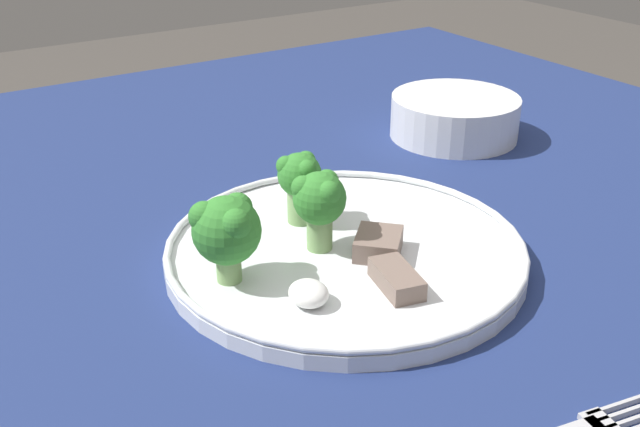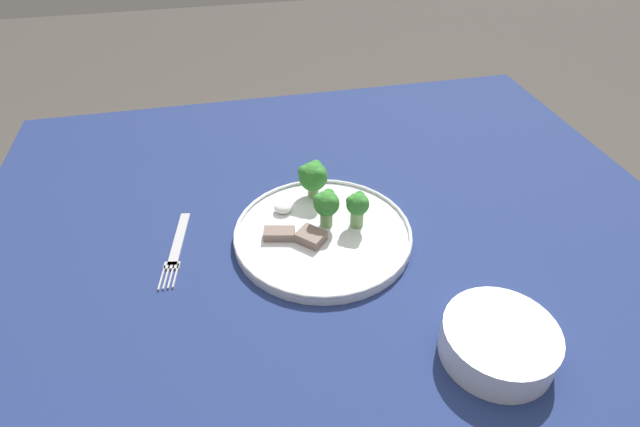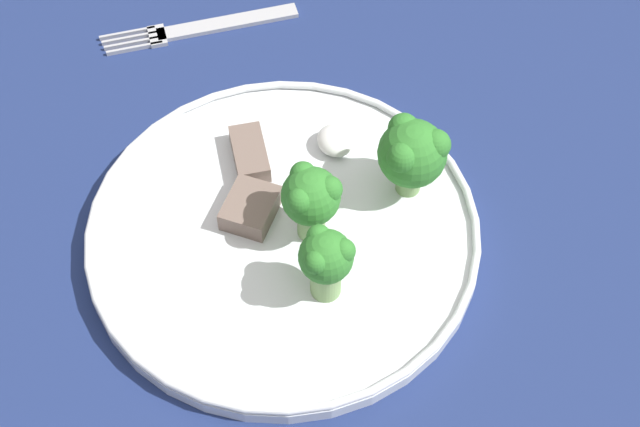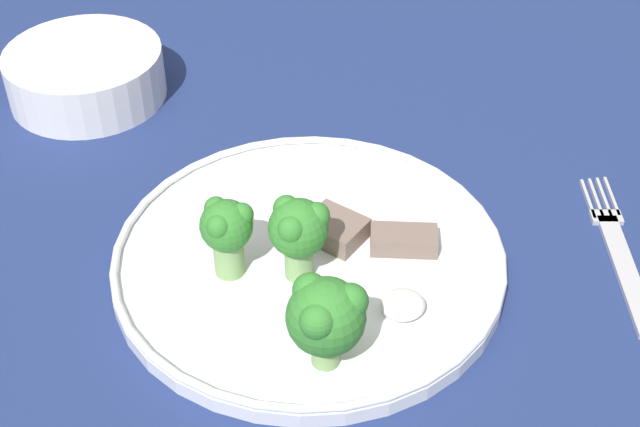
% 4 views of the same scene
% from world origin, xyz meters
% --- Properties ---
extents(table, '(1.17, 1.13, 0.76)m').
position_xyz_m(table, '(0.00, 0.00, 0.66)').
color(table, navy).
rests_on(table, ground_plane).
extents(dinner_plate, '(0.28, 0.28, 0.02)m').
position_xyz_m(dinner_plate, '(0.02, -0.04, 0.77)').
color(dinner_plate, white).
rests_on(dinner_plate, table).
extents(fork, '(0.05, 0.17, 0.00)m').
position_xyz_m(fork, '(0.25, -0.06, 0.76)').
color(fork, '#B2B2B7').
rests_on(fork, table).
extents(cream_bowl, '(0.14, 0.14, 0.05)m').
position_xyz_m(cream_bowl, '(-0.14, 0.22, 0.78)').
color(cream_bowl, white).
rests_on(cream_bowl, table).
extents(broccoli_floret_near_rim_left, '(0.04, 0.04, 0.06)m').
position_xyz_m(broccoli_floret_near_rim_left, '(-0.03, -0.04, 0.81)').
color(broccoli_floret_near_rim_left, '#7FA866').
rests_on(broccoli_floret_near_rim_left, dinner_plate).
extents(broccoli_floret_center_left, '(0.04, 0.04, 0.06)m').
position_xyz_m(broccoli_floret_center_left, '(0.01, -0.06, 0.81)').
color(broccoli_floret_center_left, '#7FA866').
rests_on(broccoli_floret_center_left, dinner_plate).
extents(broccoli_floret_back_left, '(0.05, 0.05, 0.07)m').
position_xyz_m(broccoli_floret_back_left, '(0.02, -0.14, 0.81)').
color(broccoli_floret_back_left, '#7FA866').
rests_on(broccoli_floret_back_left, dinner_plate).
extents(meat_slice_front_slice, '(0.05, 0.03, 0.01)m').
position_xyz_m(meat_slice_front_slice, '(0.09, -0.04, 0.78)').
color(meat_slice_front_slice, '#756056').
rests_on(meat_slice_front_slice, dinner_plate).
extents(meat_slice_middle_slice, '(0.05, 0.05, 0.02)m').
position_xyz_m(meat_slice_middle_slice, '(0.05, -0.02, 0.78)').
color(meat_slice_middle_slice, '#756056').
rests_on(meat_slice_middle_slice, dinner_plate).
extents(sauce_dollop, '(0.03, 0.03, 0.02)m').
position_xyz_m(sauce_dollop, '(0.08, -0.10, 0.78)').
color(sauce_dollop, white).
rests_on(sauce_dollop, dinner_plate).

